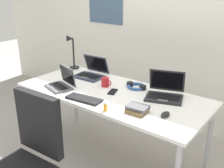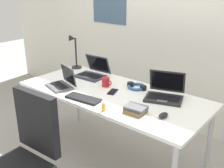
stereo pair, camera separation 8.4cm
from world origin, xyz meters
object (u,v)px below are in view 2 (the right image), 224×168
(desk_lamp, at_px, (74,52))
(computer_mouse, at_px, (163,115))
(cell_phone, at_px, (113,92))
(book_stack, at_px, (135,110))
(external_keyboard, at_px, (83,98))
(laptop_far_corner, at_px, (165,93))
(pill_bottle, at_px, (104,106))
(laptop_near_mouse, at_px, (93,72))
(headphones, at_px, (137,87))
(laptop_center, at_px, (62,83))
(coffee_mug, at_px, (106,82))

(desk_lamp, distance_m, computer_mouse, 1.49)
(cell_phone, bearing_deg, book_stack, -46.96)
(external_keyboard, bearing_deg, desk_lamp, 135.17)
(book_stack, bearing_deg, laptop_far_corner, 85.12)
(external_keyboard, xyz_separation_m, pill_bottle, (0.28, -0.05, 0.03))
(laptop_near_mouse, distance_m, pill_bottle, 0.84)
(headphones, bearing_deg, laptop_center, -143.17)
(laptop_center, relative_size, coffee_mug, 2.79)
(cell_phone, bearing_deg, external_keyboard, -126.68)
(cell_phone, relative_size, pill_bottle, 1.72)
(laptop_near_mouse, bearing_deg, computer_mouse, -18.10)
(laptop_near_mouse, distance_m, computer_mouse, 1.12)
(laptop_center, bearing_deg, cell_phone, 24.06)
(computer_mouse, xyz_separation_m, coffee_mug, (-0.76, 0.21, 0.03))
(coffee_mug, bearing_deg, external_keyboard, -81.62)
(desk_lamp, relative_size, book_stack, 2.26)
(laptop_center, distance_m, cell_phone, 0.52)
(laptop_center, relative_size, computer_mouse, 3.29)
(external_keyboard, xyz_separation_m, headphones, (0.21, 0.52, 0.01))
(computer_mouse, relative_size, book_stack, 0.54)
(desk_lamp, bearing_deg, pill_bottle, -31.81)
(laptop_center, bearing_deg, laptop_near_mouse, 87.72)
(desk_lamp, relative_size, coffee_mug, 3.54)
(laptop_far_corner, distance_m, headphones, 0.33)
(cell_phone, height_order, pill_bottle, pill_bottle)
(headphones, bearing_deg, pill_bottle, -82.57)
(computer_mouse, relative_size, cell_phone, 0.71)
(cell_phone, bearing_deg, coffee_mug, 134.96)
(laptop_near_mouse, xyz_separation_m, laptop_far_corner, (0.89, -0.02, 0.00))
(cell_phone, distance_m, coffee_mug, 0.17)
(laptop_center, relative_size, cell_phone, 2.32)
(laptop_center, height_order, cell_phone, laptop_center)
(desk_lamp, xyz_separation_m, cell_phone, (0.81, -0.27, -0.19))
(laptop_near_mouse, distance_m, book_stack, 0.95)
(laptop_far_corner, bearing_deg, laptop_near_mouse, 178.55)
(cell_phone, bearing_deg, laptop_near_mouse, 136.36)
(external_keyboard, relative_size, cell_phone, 2.43)
(pill_bottle, bearing_deg, coffee_mug, 128.78)
(headphones, distance_m, coffee_mug, 0.30)
(laptop_near_mouse, bearing_deg, laptop_far_corner, -1.45)
(external_keyboard, distance_m, computer_mouse, 0.72)
(book_stack, bearing_deg, external_keyboard, -170.84)
(cell_phone, xyz_separation_m, book_stack, (0.40, -0.21, 0.02))
(external_keyboard, bearing_deg, laptop_center, 160.98)
(pill_bottle, height_order, coffee_mug, coffee_mug)
(computer_mouse, bearing_deg, headphones, 147.92)
(computer_mouse, xyz_separation_m, book_stack, (-0.21, -0.07, 0.01))
(pill_bottle, bearing_deg, book_stack, 30.91)
(headphones, distance_m, pill_bottle, 0.58)
(desk_lamp, xyz_separation_m, coffee_mug, (0.66, -0.20, -0.15))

